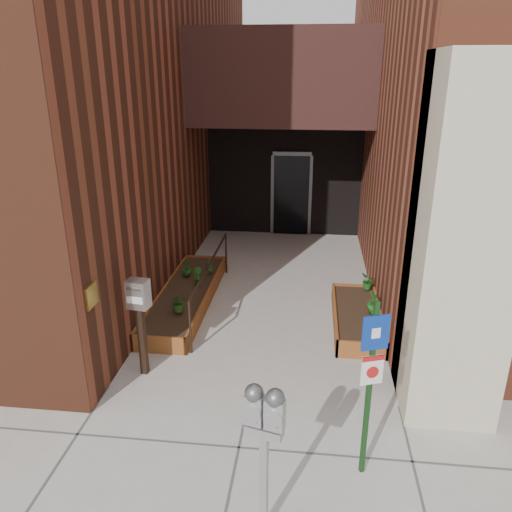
% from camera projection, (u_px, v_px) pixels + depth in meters
% --- Properties ---
extents(ground, '(80.00, 80.00, 0.00)m').
position_uv_depth(ground, '(249.00, 396.00, 6.82)').
color(ground, '#9E9991').
rests_on(ground, ground).
extents(architecture, '(20.00, 14.60, 10.00)m').
position_uv_depth(architecture, '(278.00, 32.00, 11.48)').
color(architecture, '#5F2C1B').
rests_on(architecture, ground).
extents(planter_left, '(0.90, 3.60, 0.30)m').
position_uv_depth(planter_left, '(186.00, 297.00, 9.44)').
color(planter_left, brown).
rests_on(planter_left, ground).
extents(planter_right, '(0.80, 2.20, 0.30)m').
position_uv_depth(planter_right, '(357.00, 318.00, 8.64)').
color(planter_right, brown).
rests_on(planter_right, ground).
extents(handrail, '(0.04, 3.34, 0.90)m').
position_uv_depth(handrail, '(211.00, 269.00, 9.13)').
color(handrail, black).
rests_on(handrail, ground).
extents(parking_meter, '(0.38, 0.22, 1.64)m').
position_uv_depth(parking_meter, '(264.00, 423.00, 4.40)').
color(parking_meter, '#9A9A9C').
rests_on(parking_meter, ground).
extents(sign_post, '(0.28, 0.11, 2.09)m').
position_uv_depth(sign_post, '(371.00, 373.00, 5.08)').
color(sign_post, '#143914').
rests_on(sign_post, ground).
extents(payment_dropbox, '(0.32, 0.26, 1.48)m').
position_uv_depth(payment_dropbox, '(139.00, 307.00, 6.97)').
color(payment_dropbox, black).
rests_on(payment_dropbox, ground).
extents(shrub_left_a, '(0.38, 0.38, 0.34)m').
position_uv_depth(shrub_left_a, '(179.00, 302.00, 8.47)').
color(shrub_left_a, '#265418').
rests_on(shrub_left_a, planter_left).
extents(shrub_left_b, '(0.26, 0.26, 0.33)m').
position_uv_depth(shrub_left_b, '(197.00, 276.00, 9.56)').
color(shrub_left_b, '#1F5418').
rests_on(shrub_left_b, planter_left).
extents(shrub_left_c, '(0.20, 0.20, 0.33)m').
position_uv_depth(shrub_left_c, '(187.00, 268.00, 9.95)').
color(shrub_left_c, '#1C5117').
rests_on(shrub_left_c, planter_left).
extents(shrub_left_d, '(0.22, 0.22, 0.32)m').
position_uv_depth(shrub_left_d, '(210.00, 266.00, 10.08)').
color(shrub_left_d, '#275F1B').
rests_on(shrub_left_d, planter_left).
extents(shrub_right_a, '(0.23, 0.23, 0.37)m').
position_uv_depth(shrub_right_a, '(373.00, 302.00, 8.44)').
color(shrub_right_a, '#1C5A19').
rests_on(shrub_right_a, planter_right).
extents(shrub_right_b, '(0.20, 0.20, 0.31)m').
position_uv_depth(shrub_right_b, '(374.00, 308.00, 8.32)').
color(shrub_right_b, '#1D4F16').
rests_on(shrub_right_b, planter_right).
extents(shrub_right_c, '(0.32, 0.32, 0.31)m').
position_uv_depth(shrub_right_c, '(368.00, 281.00, 9.34)').
color(shrub_right_c, '#1B5A19').
rests_on(shrub_right_c, planter_right).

